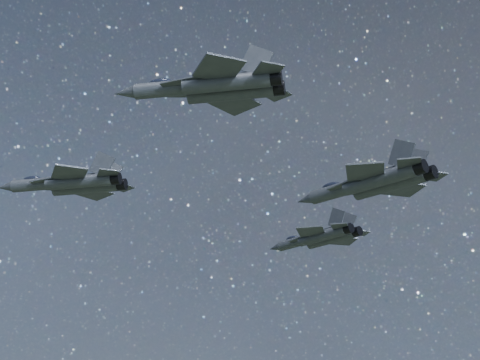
% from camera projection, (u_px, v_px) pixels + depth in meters
% --- Properties ---
extents(jet_lead, '(17.86, 12.33, 4.48)m').
position_uv_depth(jet_lead, '(72.00, 183.00, 90.67)').
color(jet_lead, '#353A42').
extents(jet_left, '(16.45, 10.83, 4.22)m').
position_uv_depth(jet_left, '(320.00, 237.00, 103.23)').
color(jet_left, '#353A42').
extents(jet_right, '(17.66, 12.14, 4.43)m').
position_uv_depth(jet_right, '(214.00, 87.00, 69.94)').
color(jet_right, '#353A42').
extents(jet_slot, '(19.23, 12.82, 4.88)m').
position_uv_depth(jet_slot, '(373.00, 182.00, 85.01)').
color(jet_slot, '#353A42').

